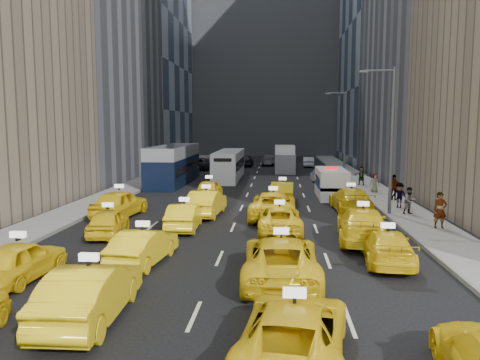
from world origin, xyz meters
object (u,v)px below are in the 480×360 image
object	(u,v)px
box_truck	(285,159)
double_decker	(174,165)
pedestrian_0	(440,210)
nypd_van	(331,184)
taxi_1	(90,292)
taxi_2	(294,331)
city_bus	(229,165)

from	to	relation	value
box_truck	double_decker	bearing A→B (deg)	-125.84
pedestrian_0	nypd_van	bearing A→B (deg)	108.74
taxi_1	double_decker	xyz separation A→B (m)	(-4.53, 31.24, 0.95)
taxi_2	nypd_van	distance (m)	25.85
taxi_2	double_decker	bearing A→B (deg)	-65.20
taxi_1	box_truck	world-z (taller)	box_truck
taxi_1	taxi_2	world-z (taller)	taxi_1
city_bus	pedestrian_0	xyz separation A→B (m)	(13.55, -22.76, -0.32)
taxi_2	pedestrian_0	xyz separation A→B (m)	(8.13, 14.37, 0.38)
taxi_2	box_truck	distance (m)	45.10
city_bus	box_truck	xyz separation A→B (m)	(5.86, 7.95, 0.08)
city_bus	taxi_1	bearing A→B (deg)	-85.22
taxi_2	double_decker	distance (m)	34.74
taxi_2	city_bus	xyz separation A→B (m)	(-5.42, 37.14, 0.70)
nypd_van	pedestrian_0	bearing A→B (deg)	-73.17
taxi_1	box_truck	size ratio (longest dim) A/B	0.71
double_decker	pedestrian_0	size ratio (longest dim) A/B	6.43
pedestrian_0	double_decker	bearing A→B (deg)	131.66
nypd_van	taxi_1	bearing A→B (deg)	-116.48
taxi_1	taxi_2	xyz separation A→B (m)	(5.75, -1.93, -0.08)
pedestrian_0	taxi_2	bearing A→B (deg)	-122.25
nypd_van	city_bus	bearing A→B (deg)	123.65
nypd_van	double_decker	xyz separation A→B (m)	(-14.00, 7.59, 0.70)
taxi_2	box_truck	world-z (taller)	box_truck
taxi_1	box_truck	distance (m)	43.61
taxi_2	double_decker	xyz separation A→B (m)	(-10.28, 33.17, 1.04)
taxi_2	nypd_van	bearing A→B (deg)	-90.70
taxi_1	nypd_van	distance (m)	25.47
double_decker	city_bus	size ratio (longest dim) A/B	1.09
taxi_1	pedestrian_0	xyz separation A→B (m)	(13.88, 12.44, 0.30)
box_truck	pedestrian_0	distance (m)	31.66
double_decker	city_bus	xyz separation A→B (m)	(4.87, 3.97, -0.33)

